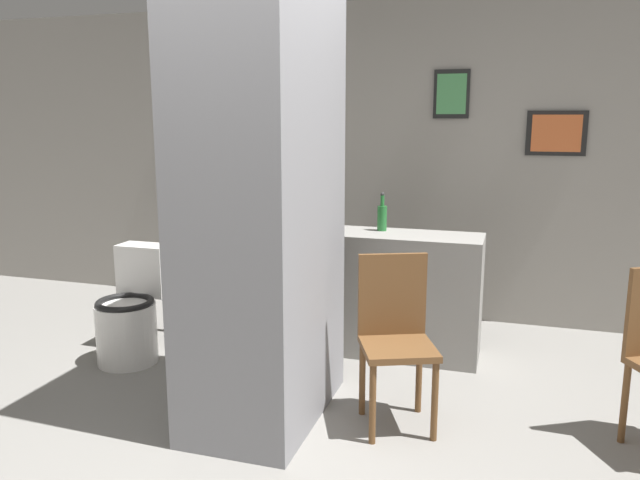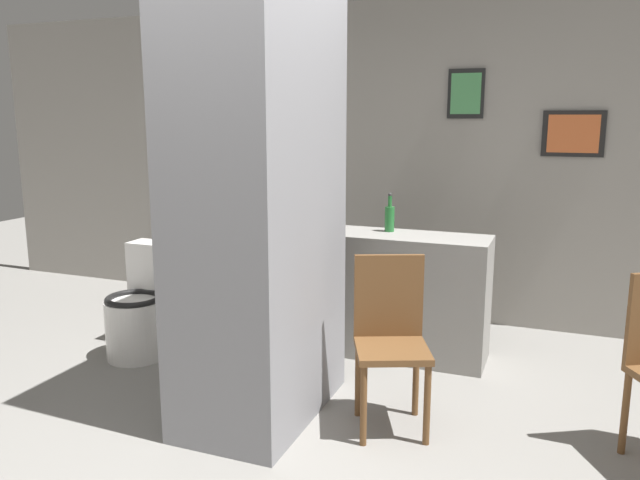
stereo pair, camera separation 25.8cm
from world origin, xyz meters
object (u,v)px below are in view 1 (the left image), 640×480
object	(u,v)px
bicycle	(257,300)
bottle_tall	(382,217)
toilet	(132,314)
chair_near_pillar	(395,333)

from	to	relation	value
bicycle	bottle_tall	bearing A→B (deg)	11.53
toilet	bicycle	distance (m)	0.90
toilet	bicycle	xyz separation A→B (m)	(0.70, 0.57, 0.00)
chair_near_pillar	bottle_tall	world-z (taller)	bottle_tall
toilet	bottle_tall	size ratio (longest dim) A/B	2.83
toilet	bottle_tall	bearing A→B (deg)	25.07
chair_near_pillar	bicycle	distance (m)	1.53
toilet	bottle_tall	xyz separation A→B (m)	(1.60, 0.75, 0.65)
toilet	chair_near_pillar	size ratio (longest dim) A/B	0.83
chair_near_pillar	toilet	bearing A→B (deg)	146.77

